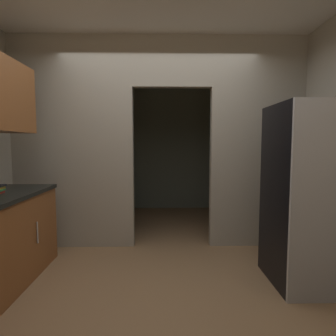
# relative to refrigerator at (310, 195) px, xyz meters

# --- Properties ---
(ground) EXTENTS (20.00, 20.00, 0.00)m
(ground) POSITION_rel_refrigerator_xyz_m (-1.47, -0.28, -0.87)
(ground) COLOR #93704C
(kitchen_partition) EXTENTS (3.78, 0.12, 2.73)m
(kitchen_partition) POSITION_rel_refrigerator_xyz_m (-1.51, 1.05, 0.58)
(kitchen_partition) COLOR #ADA899
(kitchen_partition) RESTS_ON ground
(adjoining_room_shell) EXTENTS (3.78, 2.29, 2.73)m
(adjoining_room_shell) POSITION_rel_refrigerator_xyz_m (-1.47, 2.68, 0.50)
(adjoining_room_shell) COLOR gray
(adjoining_room_shell) RESTS_ON ground
(refrigerator) EXTENTS (0.71, 0.76, 1.73)m
(refrigerator) POSITION_rel_refrigerator_xyz_m (0.00, 0.00, 0.00)
(refrigerator) COLOR black
(refrigerator) RESTS_ON ground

